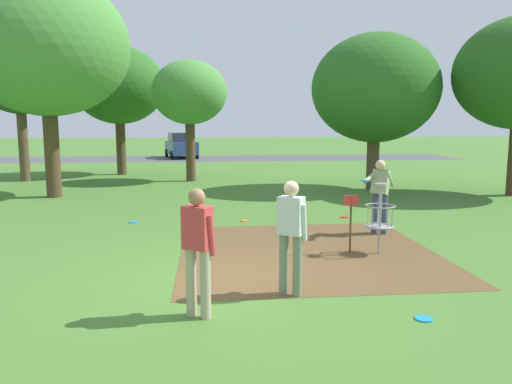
{
  "coord_description": "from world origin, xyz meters",
  "views": [
    {
      "loc": [
        -0.2,
        -7.61,
        2.54
      ],
      "look_at": [
        0.87,
        3.13,
        1.0
      ],
      "focal_mm": 34.09,
      "sensor_mm": 36.0,
      "label": 1
    }
  ],
  "objects_px": {
    "frisbee_mid_grass": "(245,221)",
    "tree_mid_center": "(46,46)",
    "tree_near_left": "(375,89)",
    "player_waiting_left": "(380,192)",
    "tree_near_right": "(19,83)",
    "tree_mid_left": "(119,86)",
    "frisbee_far_left": "(286,213)",
    "parked_car_leftmost": "(181,145)",
    "player_foreground_watching": "(198,245)",
    "player_throwing": "(291,231)",
    "frisbee_scattered_a": "(344,217)",
    "frisbee_by_tee": "(134,222)",
    "disc_golf_basket": "(377,216)",
    "tree_mid_right": "(189,93)",
    "frisbee_far_right": "(424,319)"
  },
  "relations": [
    {
      "from": "frisbee_mid_grass",
      "to": "tree_mid_center",
      "type": "height_order",
      "value": "tree_mid_center"
    },
    {
      "from": "tree_near_left",
      "to": "player_waiting_left",
      "type": "bearing_deg",
      "value": -107.92
    },
    {
      "from": "tree_near_right",
      "to": "tree_mid_left",
      "type": "height_order",
      "value": "tree_mid_left"
    },
    {
      "from": "player_waiting_left",
      "to": "frisbee_far_left",
      "type": "xyz_separation_m",
      "value": [
        -1.73,
        2.66,
        -0.98
      ]
    },
    {
      "from": "tree_near_left",
      "to": "tree_mid_center",
      "type": "bearing_deg",
      "value": -176.03
    },
    {
      "from": "player_waiting_left",
      "to": "tree_near_right",
      "type": "height_order",
      "value": "tree_near_right"
    },
    {
      "from": "frisbee_mid_grass",
      "to": "frisbee_far_left",
      "type": "height_order",
      "value": "same"
    },
    {
      "from": "parked_car_leftmost",
      "to": "player_foreground_watching",
      "type": "bearing_deg",
      "value": -86.6
    },
    {
      "from": "player_throwing",
      "to": "frisbee_scattered_a",
      "type": "height_order",
      "value": "player_throwing"
    },
    {
      "from": "player_throwing",
      "to": "frisbee_by_tee",
      "type": "distance_m",
      "value": 6.52
    },
    {
      "from": "parked_car_leftmost",
      "to": "player_waiting_left",
      "type": "bearing_deg",
      "value": -77.07
    },
    {
      "from": "frisbee_mid_grass",
      "to": "parked_car_leftmost",
      "type": "xyz_separation_m",
      "value": [
        -2.86,
        23.59,
        0.91
      ]
    },
    {
      "from": "disc_golf_basket",
      "to": "frisbee_mid_grass",
      "type": "relative_size",
      "value": 6.3
    },
    {
      "from": "frisbee_scattered_a",
      "to": "tree_mid_right",
      "type": "distance_m",
      "value": 10.61
    },
    {
      "from": "player_foreground_watching",
      "to": "parked_car_leftmost",
      "type": "bearing_deg",
      "value": 93.4
    },
    {
      "from": "frisbee_mid_grass",
      "to": "tree_mid_left",
      "type": "height_order",
      "value": "tree_mid_left"
    },
    {
      "from": "player_waiting_left",
      "to": "frisbee_far_right",
      "type": "bearing_deg",
      "value": -103.09
    },
    {
      "from": "tree_mid_center",
      "to": "frisbee_mid_grass",
      "type": "bearing_deg",
      "value": -37.69
    },
    {
      "from": "frisbee_mid_grass",
      "to": "frisbee_scattered_a",
      "type": "xyz_separation_m",
      "value": [
        2.73,
        0.22,
        0.0
      ]
    },
    {
      "from": "tree_near_left",
      "to": "disc_golf_basket",
      "type": "bearing_deg",
      "value": -108.59
    },
    {
      "from": "player_throwing",
      "to": "player_waiting_left",
      "type": "relative_size",
      "value": 1.0
    },
    {
      "from": "player_waiting_left",
      "to": "frisbee_scattered_a",
      "type": "distance_m",
      "value": 2.23
    },
    {
      "from": "player_foreground_watching",
      "to": "frisbee_by_tee",
      "type": "bearing_deg",
      "value": 105.61
    },
    {
      "from": "player_waiting_left",
      "to": "tree_near_left",
      "type": "xyz_separation_m",
      "value": [
        2.39,
        7.39,
        2.83
      ]
    },
    {
      "from": "player_foreground_watching",
      "to": "tree_mid_right",
      "type": "bearing_deg",
      "value": 92.23
    },
    {
      "from": "frisbee_far_right",
      "to": "tree_mid_left",
      "type": "relative_size",
      "value": 0.04
    },
    {
      "from": "frisbee_by_tee",
      "to": "parked_car_leftmost",
      "type": "bearing_deg",
      "value": 90.0
    },
    {
      "from": "tree_near_left",
      "to": "tree_mid_center",
      "type": "xyz_separation_m",
      "value": [
        -11.59,
        -0.8,
        1.26
      ]
    },
    {
      "from": "frisbee_far_left",
      "to": "parked_car_leftmost",
      "type": "xyz_separation_m",
      "value": [
        -4.09,
        22.7,
        0.91
      ]
    },
    {
      "from": "tree_mid_left",
      "to": "frisbee_scattered_a",
      "type": "bearing_deg",
      "value": -56.55
    },
    {
      "from": "frisbee_mid_grass",
      "to": "tree_near_right",
      "type": "relative_size",
      "value": 0.04
    },
    {
      "from": "disc_golf_basket",
      "to": "tree_mid_center",
      "type": "xyz_separation_m",
      "value": [
        -8.54,
        8.24,
        4.31
      ]
    },
    {
      "from": "disc_golf_basket",
      "to": "frisbee_far_right",
      "type": "bearing_deg",
      "value": -98.47
    },
    {
      "from": "frisbee_by_tee",
      "to": "tree_near_right",
      "type": "distance_m",
      "value": 12.17
    },
    {
      "from": "frisbee_scattered_a",
      "to": "tree_near_left",
      "type": "height_order",
      "value": "tree_near_left"
    },
    {
      "from": "disc_golf_basket",
      "to": "player_foreground_watching",
      "type": "xyz_separation_m",
      "value": [
        -3.4,
        -2.8,
        0.21
      ]
    },
    {
      "from": "frisbee_mid_grass",
      "to": "tree_mid_right",
      "type": "bearing_deg",
      "value": 100.5
    },
    {
      "from": "frisbee_mid_grass",
      "to": "tree_near_right",
      "type": "distance_m",
      "value": 13.9
    },
    {
      "from": "disc_golf_basket",
      "to": "tree_near_left",
      "type": "relative_size",
      "value": 0.24
    },
    {
      "from": "frisbee_far_right",
      "to": "tree_near_left",
      "type": "bearing_deg",
      "value": 73.97
    },
    {
      "from": "frisbee_mid_grass",
      "to": "tree_mid_right",
      "type": "height_order",
      "value": "tree_mid_right"
    },
    {
      "from": "player_throwing",
      "to": "tree_near_left",
      "type": "height_order",
      "value": "tree_near_left"
    },
    {
      "from": "tree_near_left",
      "to": "frisbee_scattered_a",
      "type": "bearing_deg",
      "value": -115.93
    },
    {
      "from": "frisbee_mid_grass",
      "to": "player_throwing",
      "type": "bearing_deg",
      "value": -87.37
    },
    {
      "from": "player_waiting_left",
      "to": "parked_car_leftmost",
      "type": "xyz_separation_m",
      "value": [
        -5.82,
        25.36,
        -0.06
      ]
    },
    {
      "from": "disc_golf_basket",
      "to": "frisbee_scattered_a",
      "type": "distance_m",
      "value": 3.74
    },
    {
      "from": "player_waiting_left",
      "to": "tree_near_right",
      "type": "distance_m",
      "value": 16.89
    },
    {
      "from": "tree_mid_center",
      "to": "tree_mid_right",
      "type": "distance_m",
      "value": 6.36
    },
    {
      "from": "player_foreground_watching",
      "to": "frisbee_mid_grass",
      "type": "xyz_separation_m",
      "value": [
        1.09,
        6.23,
        -0.96
      ]
    },
    {
      "from": "frisbee_far_left",
      "to": "tree_near_left",
      "type": "height_order",
      "value": "tree_near_left"
    }
  ]
}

